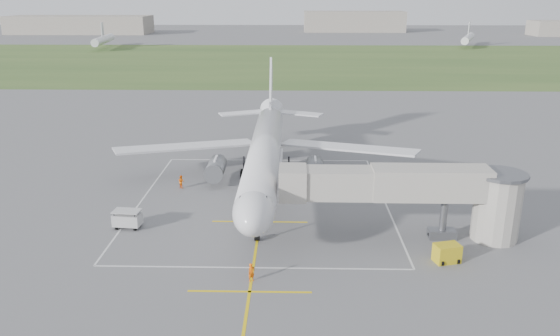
{
  "coord_description": "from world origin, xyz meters",
  "views": [
    {
      "loc": [
        3.35,
        -62.5,
        22.9
      ],
      "look_at": [
        1.97,
        -4.0,
        4.0
      ],
      "focal_mm": 35.0,
      "sensor_mm": 36.0,
      "label": 1
    }
  ],
  "objects_px": {
    "gpu_unit": "(447,253)",
    "ramp_worker_wing": "(181,182)",
    "baggage_cart": "(127,219)",
    "ramp_worker_nose": "(251,272)",
    "jet_bridge": "(422,192)",
    "airliner": "(265,153)"
  },
  "relations": [
    {
      "from": "baggage_cart",
      "to": "ramp_worker_nose",
      "type": "relative_size",
      "value": 1.81
    },
    {
      "from": "gpu_unit",
      "to": "ramp_worker_wing",
      "type": "relative_size",
      "value": 1.57
    },
    {
      "from": "airliner",
      "to": "baggage_cart",
      "type": "height_order",
      "value": "airliner"
    },
    {
      "from": "baggage_cart",
      "to": "ramp_worker_wing",
      "type": "bearing_deg",
      "value": 81.49
    },
    {
      "from": "gpu_unit",
      "to": "baggage_cart",
      "type": "distance_m",
      "value": 31.23
    },
    {
      "from": "gpu_unit",
      "to": "baggage_cart",
      "type": "xyz_separation_m",
      "value": [
        -30.51,
        6.62,
        0.15
      ]
    },
    {
      "from": "baggage_cart",
      "to": "airliner",
      "type": "bearing_deg",
      "value": 49.23
    },
    {
      "from": "ramp_worker_wing",
      "to": "airliner",
      "type": "bearing_deg",
      "value": -134.59
    },
    {
      "from": "gpu_unit",
      "to": "baggage_cart",
      "type": "relative_size",
      "value": 0.87
    },
    {
      "from": "ramp_worker_nose",
      "to": "ramp_worker_wing",
      "type": "height_order",
      "value": "ramp_worker_wing"
    },
    {
      "from": "airliner",
      "to": "baggage_cart",
      "type": "relative_size",
      "value": 16.28
    },
    {
      "from": "airliner",
      "to": "gpu_unit",
      "type": "distance_m",
      "value": 25.99
    },
    {
      "from": "gpu_unit",
      "to": "ramp_worker_wing",
      "type": "distance_m",
      "value": 33.15
    },
    {
      "from": "jet_bridge",
      "to": "ramp_worker_wing",
      "type": "height_order",
      "value": "jet_bridge"
    },
    {
      "from": "baggage_cart",
      "to": "ramp_worker_nose",
      "type": "bearing_deg",
      "value": -31.99
    },
    {
      "from": "airliner",
      "to": "ramp_worker_wing",
      "type": "height_order",
      "value": "airliner"
    },
    {
      "from": "jet_bridge",
      "to": "ramp_worker_wing",
      "type": "distance_m",
      "value": 29.63
    },
    {
      "from": "gpu_unit",
      "to": "baggage_cart",
      "type": "bearing_deg",
      "value": 152.52
    },
    {
      "from": "gpu_unit",
      "to": "airliner",
      "type": "bearing_deg",
      "value": 116.56
    },
    {
      "from": "airliner",
      "to": "gpu_unit",
      "type": "bearing_deg",
      "value": -48.2
    },
    {
      "from": "ramp_worker_nose",
      "to": "baggage_cart",
      "type": "bearing_deg",
      "value": 107.58
    },
    {
      "from": "airliner",
      "to": "jet_bridge",
      "type": "bearing_deg",
      "value": -42.19
    }
  ]
}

